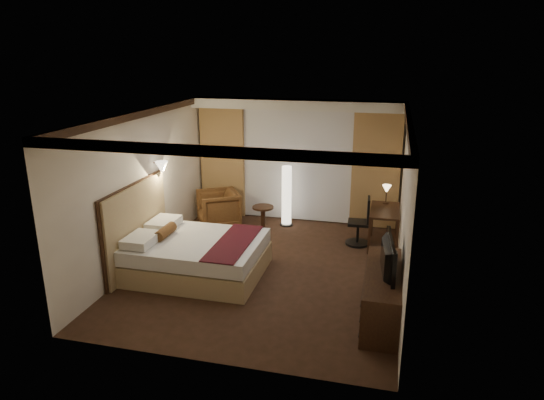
% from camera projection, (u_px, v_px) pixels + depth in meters
% --- Properties ---
extents(floor, '(4.50, 5.50, 0.01)m').
position_uv_depth(floor, '(266.00, 269.00, 8.52)').
color(floor, '#301F12').
rests_on(floor, ground).
extents(ceiling, '(4.50, 5.50, 0.01)m').
position_uv_depth(ceiling, '(266.00, 114.00, 7.72)').
color(ceiling, white).
rests_on(ceiling, back_wall).
extents(back_wall, '(4.50, 0.02, 2.70)m').
position_uv_depth(back_wall, '(298.00, 161.00, 10.67)').
color(back_wall, beige).
rests_on(back_wall, floor).
extents(left_wall, '(0.02, 5.50, 2.70)m').
position_uv_depth(left_wall, '(144.00, 187.00, 8.64)').
color(left_wall, beige).
rests_on(left_wall, floor).
extents(right_wall, '(0.02, 5.50, 2.70)m').
position_uv_depth(right_wall, '(405.00, 205.00, 7.60)').
color(right_wall, beige).
rests_on(right_wall, floor).
extents(crown_molding, '(4.50, 5.50, 0.12)m').
position_uv_depth(crown_molding, '(266.00, 118.00, 7.74)').
color(crown_molding, black).
rests_on(crown_molding, ceiling).
extents(soffit, '(4.50, 0.50, 0.20)m').
position_uv_depth(soffit, '(296.00, 104.00, 10.06)').
color(soffit, white).
rests_on(soffit, ceiling).
extents(curtain_sheer, '(2.48, 0.04, 2.45)m').
position_uv_depth(curtain_sheer, '(297.00, 166.00, 10.62)').
color(curtain_sheer, silver).
rests_on(curtain_sheer, back_wall).
extents(curtain_left_drape, '(1.00, 0.14, 2.45)m').
position_uv_depth(curtain_left_drape, '(223.00, 162.00, 10.96)').
color(curtain_left_drape, tan).
rests_on(curtain_left_drape, back_wall).
extents(curtain_right_drape, '(1.00, 0.14, 2.45)m').
position_uv_depth(curtain_right_drape, '(376.00, 171.00, 10.17)').
color(curtain_right_drape, tan).
rests_on(curtain_right_drape, back_wall).
extents(wall_sconce, '(0.24, 0.24, 0.24)m').
position_uv_depth(wall_sconce, '(162.00, 167.00, 8.90)').
color(wall_sconce, white).
rests_on(wall_sconce, left_wall).
extents(bed, '(2.19, 1.71, 0.64)m').
position_uv_depth(bed, '(198.00, 256.00, 8.26)').
color(bed, white).
rests_on(bed, floor).
extents(headboard, '(0.12, 2.01, 1.50)m').
position_uv_depth(headboard, '(137.00, 227.00, 8.39)').
color(headboard, tan).
rests_on(headboard, floor).
extents(armchair, '(1.10, 1.11, 0.85)m').
position_uv_depth(armchair, '(218.00, 207.00, 10.51)').
color(armchair, '#542E19').
rests_on(armchair, floor).
extents(side_table, '(0.46, 0.46, 0.50)m').
position_uv_depth(side_table, '(263.00, 218.00, 10.37)').
color(side_table, black).
rests_on(side_table, floor).
extents(floor_lamp, '(0.28, 0.28, 1.34)m').
position_uv_depth(floor_lamp, '(287.00, 196.00, 10.46)').
color(floor_lamp, white).
rests_on(floor_lamp, floor).
extents(desk, '(0.55, 1.09, 0.75)m').
position_uv_depth(desk, '(384.00, 228.00, 9.43)').
color(desk, black).
rests_on(desk, floor).
extents(desk_lamp, '(0.18, 0.18, 0.34)m').
position_uv_depth(desk_lamp, '(386.00, 195.00, 9.63)').
color(desk_lamp, '#FFD899').
rests_on(desk_lamp, desk).
extents(office_chair, '(0.50, 0.50, 0.97)m').
position_uv_depth(office_chair, '(358.00, 221.00, 9.46)').
color(office_chair, black).
rests_on(office_chair, floor).
extents(dresser, '(0.50, 1.81, 0.71)m').
position_uv_depth(dresser, '(382.00, 294.00, 6.91)').
color(dresser, black).
rests_on(dresser, floor).
extents(television, '(0.71, 1.11, 0.14)m').
position_uv_depth(television, '(383.00, 252.00, 6.72)').
color(television, black).
rests_on(television, dresser).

